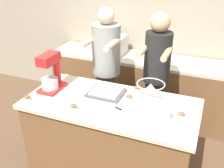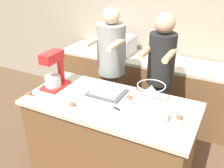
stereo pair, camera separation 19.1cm
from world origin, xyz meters
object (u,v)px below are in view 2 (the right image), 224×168
cupcake_4 (139,89)px  microwave_oven (118,45)px  stand_mixer (54,72)px  small_plate (95,110)px  baking_tray (107,92)px  person_left (111,74)px  drinking_glass (164,116)px  cupcake_1 (179,118)px  cupcake_5 (61,75)px  cupcake_0 (73,105)px  knife (122,111)px  cupcake_3 (29,94)px  mixing_bowl (151,92)px  cupcake_2 (129,98)px  person_right (159,83)px

cupcake_4 → microwave_oven: bearing=125.6°
stand_mixer → small_plate: (0.62, -0.22, -0.17)m
baking_tray → microwave_oven: bearing=110.8°
person_left → drinking_glass: (0.88, -0.73, 0.09)m
cupcake_1 → cupcake_5: 1.48m
microwave_oven → small_plate: (0.51, -1.55, -0.10)m
person_left → cupcake_0: size_ratio=28.00×
person_left → baking_tray: person_left is taller
person_left → knife: size_ratio=7.96×
cupcake_3 → cupcake_5: same height
cupcake_3 → microwave_oven: bearing=82.5°
mixing_bowl → microwave_oven: microwave_oven is taller
person_left → small_plate: 0.88m
cupcake_1 → cupcake_4: bearing=146.3°
cupcake_1 → drinking_glass: bearing=-145.6°
person_left → cupcake_2: person_left is taller
small_plate → cupcake_5: size_ratio=2.88×
person_left → cupcake_4: bearing=-33.1°
stand_mixer → cupcake_5: (-0.10, 0.23, -0.15)m
baking_tray → microwave_oven: size_ratio=0.79×
baking_tray → cupcake_0: size_ratio=5.86×
microwave_oven → cupcake_2: bearing=-59.9°
cupcake_1 → cupcake_3: bearing=-170.0°
knife → cupcake_3: 0.96m
baking_tray → cupcake_0: (-0.16, -0.39, 0.01)m
stand_mixer → cupcake_0: stand_mixer is taller
microwave_oven → drinking_glass: microwave_oven is taller
drinking_glass → cupcake_0: size_ratio=2.11×
person_right → stand_mixer: (-0.97, -0.62, 0.19)m
person_left → small_plate: person_left is taller
cupcake_2 → drinking_glass: bearing=-26.6°
baking_tray → small_plate: size_ratio=2.03×
person_left → microwave_oven: bearing=109.4°
person_left → cupcake_1: 1.19m
mixing_bowl → baking_tray: size_ratio=0.78×
stand_mixer → mixing_bowl: bearing=10.6°
microwave_oven → cupcake_3: bearing=-97.5°
person_left → mixing_bowl: (0.65, -0.43, 0.11)m
cupcake_5 → mixing_bowl: bearing=-1.9°
mixing_bowl → cupcake_2: mixing_bowl is taller
cupcake_0 → stand_mixer: bearing=146.3°
cupcake_5 → cupcake_4: bearing=4.5°
microwave_oven → cupcake_1: 1.85m
person_right → baking_tray: (-0.40, -0.50, 0.03)m
microwave_oven → knife: bearing=-63.2°
knife → cupcake_0: cupcake_0 is taller
cupcake_2 → cupcake_3: (-0.93, -0.38, 0.00)m
microwave_oven → cupcake_4: bearing=-54.4°
stand_mixer → cupcake_1: 1.36m
mixing_bowl → cupcake_5: bearing=178.1°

